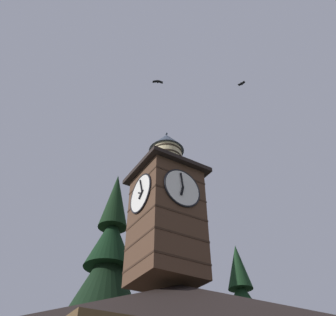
% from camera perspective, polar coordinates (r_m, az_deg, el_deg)
% --- Properties ---
extents(clock_tower, '(3.85, 3.85, 9.80)m').
position_cam_1_polar(clock_tower, '(19.08, -0.32, -8.39)').
color(clock_tower, '#4C3323').
rests_on(clock_tower, building_main).
extents(flying_bird_high, '(0.37, 0.57, 0.15)m').
position_cam_1_polar(flying_bird_high, '(26.18, 12.05, 11.93)').
color(flying_bird_high, black).
extents(flying_bird_low, '(0.71, 0.46, 0.15)m').
position_cam_1_polar(flying_bird_low, '(24.07, -1.71, 12.49)').
color(flying_bird_low, black).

